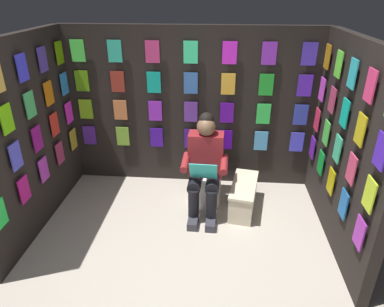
# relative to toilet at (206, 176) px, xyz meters

# --- Properties ---
(ground_plane) EXTENTS (30.00, 30.00, 0.00)m
(ground_plane) POSITION_rel_toilet_xyz_m (0.22, 1.56, -0.33)
(ground_plane) COLOR #B2A899
(display_wall_back) EXTENTS (3.23, 0.14, 2.05)m
(display_wall_back) POSITION_rel_toilet_xyz_m (0.22, -0.52, 0.70)
(display_wall_back) COLOR black
(display_wall_back) RESTS_ON ground
(display_wall_left) EXTENTS (0.14, 2.03, 2.05)m
(display_wall_left) POSITION_rel_toilet_xyz_m (-1.39, 0.55, 0.70)
(display_wall_left) COLOR black
(display_wall_left) RESTS_ON ground
(display_wall_right) EXTENTS (0.14, 2.03, 2.05)m
(display_wall_right) POSITION_rel_toilet_xyz_m (1.84, 0.55, 0.70)
(display_wall_right) COLOR black
(display_wall_right) RESTS_ON ground
(toilet) EXTENTS (0.41, 0.56, 0.77)m
(toilet) POSITION_rel_toilet_xyz_m (0.00, 0.00, 0.00)
(toilet) COLOR white
(toilet) RESTS_ON ground
(person_reading) EXTENTS (0.53, 0.69, 1.19)m
(person_reading) POSITION_rel_toilet_xyz_m (0.01, 0.23, 0.27)
(person_reading) COLOR maroon
(person_reading) RESTS_ON ground
(comic_longbox_near) EXTENTS (0.39, 0.75, 0.35)m
(comic_longbox_near) POSITION_rel_toilet_xyz_m (-0.46, 0.18, -0.15)
(comic_longbox_near) COLOR beige
(comic_longbox_near) RESTS_ON ground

